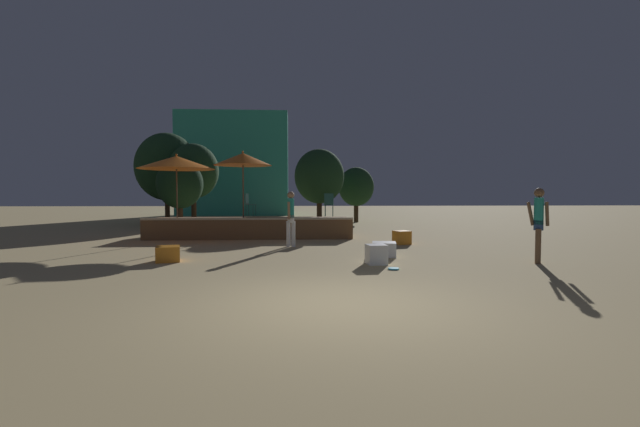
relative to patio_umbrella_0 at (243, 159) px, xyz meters
The scene contains 19 objects.
ground_plane 10.72m from the patio_umbrella_0, 75.51° to the right, with size 120.00×120.00×0.00m, color tan.
wooden_deck 2.71m from the patio_umbrella_0, 70.48° to the left, with size 7.78×2.23×0.82m.
patio_umbrella_0 is the anchor object (origin of this frame).
patio_umbrella_1 2.40m from the patio_umbrella_0, behind, with size 2.76×2.76×3.16m.
cube_seat_0 7.16m from the patio_umbrella_0, 48.82° to the right, with size 0.74×0.74×0.38m.
cube_seat_1 6.31m from the patio_umbrella_0, 102.41° to the right, with size 0.69×0.69×0.38m.
cube_seat_2 7.86m from the patio_umbrella_0, 58.16° to the right, with size 0.49×0.49×0.47m.
cube_seat_3 6.56m from the patio_umbrella_0, 21.19° to the right, with size 0.61×0.61×0.45m.
person_0 10.26m from the patio_umbrella_0, 39.17° to the right, with size 0.48×0.32×1.82m.
person_1 3.81m from the patio_umbrella_0, 55.68° to the right, with size 0.29×0.46×1.77m.
bistro_chair_0 3.68m from the patio_umbrella_0, ahead, with size 0.40×0.41×0.90m.
bistro_chair_1 1.99m from the patio_umbrella_0, 85.78° to the left, with size 0.43×0.42×0.90m.
frisbee_disc 8.65m from the patio_umbrella_0, 59.45° to the right, with size 0.25×0.25×0.03m.
background_tree_0 7.30m from the patio_umbrella_0, 122.96° to the left, with size 2.35×2.35×3.54m.
background_tree_1 11.16m from the patio_umbrella_0, 59.26° to the left, with size 2.15×2.15×3.35m.
background_tree_2 10.61m from the patio_umbrella_0, 121.04° to the left, with size 3.56×3.56×5.26m.
background_tree_3 8.62m from the patio_umbrella_0, 115.06° to the left, with size 2.76×2.76×4.51m.
background_tree_4 7.15m from the patio_umbrella_0, 62.91° to the left, with size 2.63×2.63×4.10m.
distant_building 19.86m from the patio_umbrella_0, 99.00° to the left, with size 8.99×3.02×8.41m.
Camera 1 is at (-0.64, -6.32, 1.64)m, focal length 24.00 mm.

